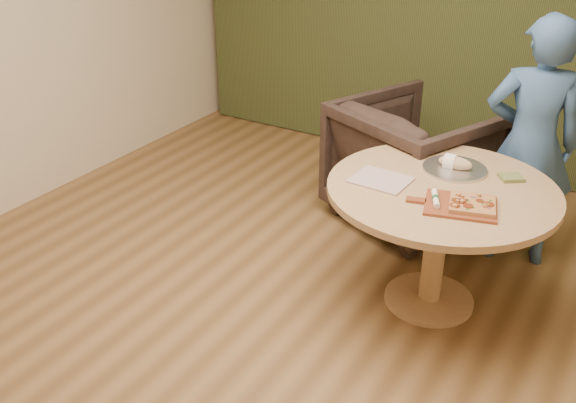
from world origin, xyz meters
The scene contains 11 objects.
room_shell centered at (0.00, 0.00, 1.40)m, with size 5.04×6.04×2.84m.
pedestal_table centered at (0.54, 0.90, 0.61)m, with size 1.23×1.23×0.75m.
pizza_paddle centered at (0.69, 0.71, 0.76)m, with size 0.47×0.36×0.01m.
flatbread_pizza centered at (0.75, 0.73, 0.78)m, with size 0.27×0.27×0.04m.
cutlery_roll centered at (0.57, 0.68, 0.78)m, with size 0.10×0.19×0.03m.
newspaper centered at (0.23, 0.79, 0.76)m, with size 0.30×0.25×0.01m, color silver.
serving_tray centered at (0.53, 1.13, 0.76)m, with size 0.36×0.36×0.02m.
bread_roll centered at (0.52, 1.13, 0.79)m, with size 0.19×0.09×0.09m.
green_packet centered at (0.83, 1.17, 0.76)m, with size 0.12×0.10×0.02m, color #515E2A.
armchair centered at (0.08, 1.78, 0.48)m, with size 0.94×0.88×0.96m, color black.
person_standing centered at (0.82, 1.65, 0.78)m, with size 0.57×0.37×1.56m, color #33547E.
Camera 1 is at (1.42, -2.15, 2.26)m, focal length 40.00 mm.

